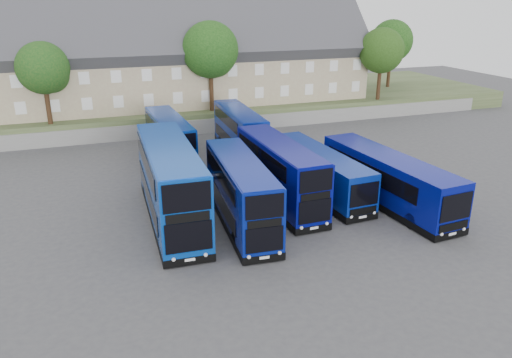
% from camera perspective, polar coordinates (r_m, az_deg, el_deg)
% --- Properties ---
extents(ground, '(120.00, 120.00, 0.00)m').
position_cam_1_polar(ground, '(30.69, 3.69, -5.84)').
color(ground, '#414145').
rests_on(ground, ground).
extents(retaining_wall, '(70.00, 0.40, 1.50)m').
position_cam_1_polar(retaining_wall, '(52.07, -6.71, 5.94)').
color(retaining_wall, slate).
rests_on(retaining_wall, ground).
extents(earth_bank, '(80.00, 20.00, 2.00)m').
position_cam_1_polar(earth_bank, '(61.57, -8.87, 8.29)').
color(earth_bank, '#3D4D2B').
rests_on(earth_bank, ground).
extents(terrace_row, '(48.00, 10.40, 11.20)m').
position_cam_1_polar(terrace_row, '(56.28, -11.44, 12.81)').
color(terrace_row, tan).
rests_on(terrace_row, earth_bank).
extents(dd_front_left, '(3.27, 12.40, 4.89)m').
position_cam_1_polar(dd_front_left, '(31.47, -9.71, -0.65)').
color(dd_front_left, '#083CA4').
rests_on(dd_front_left, ground).
extents(dd_front_mid, '(3.14, 10.56, 4.14)m').
position_cam_1_polar(dd_front_mid, '(30.59, -1.74, -1.73)').
color(dd_front_mid, navy).
rests_on(dd_front_mid, ground).
extents(dd_front_right, '(2.68, 10.70, 4.23)m').
position_cam_1_polar(dd_front_right, '(33.92, 2.71, 0.58)').
color(dd_front_right, '#060C79').
rests_on(dd_front_right, ground).
extents(dd_rear_left, '(2.63, 10.11, 3.99)m').
position_cam_1_polar(dd_rear_left, '(42.64, -9.81, 4.26)').
color(dd_rear_left, navy).
rests_on(dd_rear_left, ground).
extents(dd_rear_right, '(2.63, 10.12, 3.99)m').
position_cam_1_polar(dd_rear_right, '(44.76, -1.88, 5.31)').
color(dd_rear_right, navy).
rests_on(dd_rear_right, ground).
extents(coach_east_a, '(2.96, 11.41, 3.09)m').
position_cam_1_polar(coach_east_a, '(36.09, 7.25, 0.72)').
color(coach_east_a, navy).
rests_on(coach_east_a, ground).
extents(coach_east_b, '(3.60, 12.54, 3.38)m').
position_cam_1_polar(coach_east_b, '(35.08, 14.78, -0.14)').
color(coach_east_b, '#060E7A').
rests_on(coach_east_b, ground).
extents(tree_west, '(4.80, 4.80, 7.65)m').
position_cam_1_polar(tree_west, '(50.86, -23.00, 11.41)').
color(tree_west, '#382314').
rests_on(tree_west, earth_bank).
extents(tree_mid, '(5.76, 5.76, 9.18)m').
position_cam_1_polar(tree_mid, '(52.83, -5.12, 14.27)').
color(tree_mid, '#382314').
rests_on(tree_mid, earth_bank).
extents(tree_east, '(5.12, 5.12, 8.16)m').
position_cam_1_polar(tree_east, '(60.63, 14.21, 13.87)').
color(tree_east, '#382314').
rests_on(tree_east, earth_bank).
extents(tree_far, '(5.44, 5.44, 8.67)m').
position_cam_1_polar(tree_far, '(69.72, 15.28, 14.81)').
color(tree_far, '#382314').
rests_on(tree_far, earth_bank).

